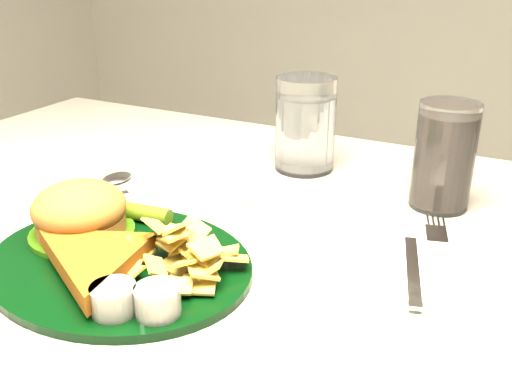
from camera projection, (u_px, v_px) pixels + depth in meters
dinner_plate at (117, 239)px, 0.56m from camera, size 0.30×0.26×0.06m
water_glass at (305, 124)px, 0.80m from camera, size 0.09×0.09×0.13m
cola_glass at (444, 156)px, 0.68m from camera, size 0.07×0.07×0.13m
fork_napkin at (415, 265)px, 0.56m from camera, size 0.17×0.20×0.01m
spoon at (83, 200)px, 0.71m from camera, size 0.12×0.16×0.01m
wrapped_straw at (197, 192)px, 0.74m from camera, size 0.19×0.07×0.01m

